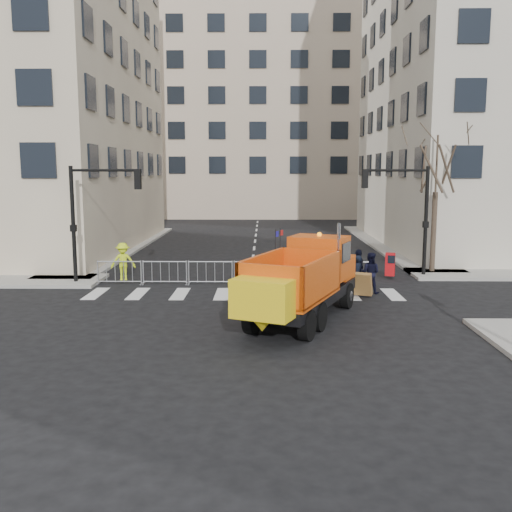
{
  "coord_description": "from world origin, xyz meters",
  "views": [
    {
      "loc": [
        0.65,
        -18.14,
        5.16
      ],
      "look_at": [
        0.37,
        2.5,
        2.08
      ],
      "focal_mm": 40.0,
      "sensor_mm": 36.0,
      "label": 1
    }
  ],
  "objects_px": {
    "cop_b": "(370,273)",
    "newspaper_box": "(390,264)",
    "worker": "(123,261)",
    "cop_a": "(357,274)",
    "cop_c": "(358,269)",
    "plow_truck": "(302,279)"
  },
  "relations": [
    {
      "from": "worker",
      "to": "plow_truck",
      "type": "bearing_deg",
      "value": -51.37
    },
    {
      "from": "cop_b",
      "to": "newspaper_box",
      "type": "bearing_deg",
      "value": -92.28
    },
    {
      "from": "worker",
      "to": "newspaper_box",
      "type": "bearing_deg",
      "value": -4.93
    },
    {
      "from": "cop_a",
      "to": "cop_c",
      "type": "distance_m",
      "value": 0.84
    },
    {
      "from": "plow_truck",
      "to": "cop_c",
      "type": "xyz_separation_m",
      "value": [
        2.84,
        5.41,
        -0.59
      ]
    },
    {
      "from": "cop_a",
      "to": "newspaper_box",
      "type": "bearing_deg",
      "value": -167.04
    },
    {
      "from": "worker",
      "to": "newspaper_box",
      "type": "relative_size",
      "value": 1.59
    },
    {
      "from": "worker",
      "to": "newspaper_box",
      "type": "height_order",
      "value": "worker"
    },
    {
      "from": "plow_truck",
      "to": "newspaper_box",
      "type": "distance_m",
      "value": 9.37
    },
    {
      "from": "cop_a",
      "to": "plow_truck",
      "type": "bearing_deg",
      "value": 15.54
    },
    {
      "from": "cop_b",
      "to": "newspaper_box",
      "type": "relative_size",
      "value": 1.59
    },
    {
      "from": "plow_truck",
      "to": "cop_b",
      "type": "height_order",
      "value": "plow_truck"
    },
    {
      "from": "cop_b",
      "to": "cop_c",
      "type": "height_order",
      "value": "cop_c"
    },
    {
      "from": "cop_c",
      "to": "newspaper_box",
      "type": "distance_m",
      "value": 3.26
    },
    {
      "from": "cop_a",
      "to": "newspaper_box",
      "type": "xyz_separation_m",
      "value": [
        2.17,
        3.41,
        -0.12
      ]
    },
    {
      "from": "cop_a",
      "to": "cop_b",
      "type": "height_order",
      "value": "cop_b"
    },
    {
      "from": "plow_truck",
      "to": "cop_b",
      "type": "bearing_deg",
      "value": -11.13
    },
    {
      "from": "cop_c",
      "to": "newspaper_box",
      "type": "bearing_deg",
      "value": 169.93
    },
    {
      "from": "cop_a",
      "to": "cop_b",
      "type": "distance_m",
      "value": 0.59
    },
    {
      "from": "plow_truck",
      "to": "cop_a",
      "type": "xyz_separation_m",
      "value": [
        2.63,
        4.59,
        -0.67
      ]
    },
    {
      "from": "cop_c",
      "to": "worker",
      "type": "distance_m",
      "value": 10.75
    },
    {
      "from": "plow_truck",
      "to": "worker",
      "type": "xyz_separation_m",
      "value": [
        -7.83,
        6.69,
        -0.47
      ]
    }
  ]
}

